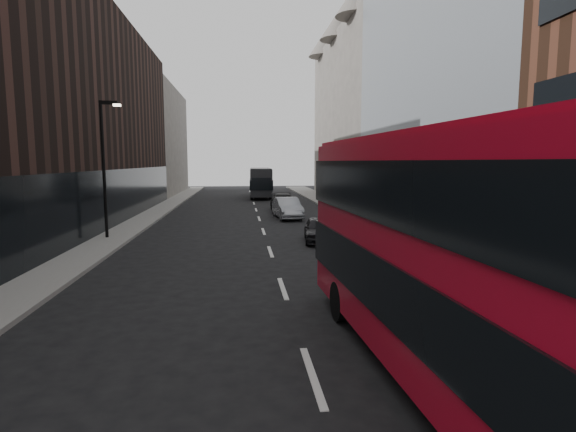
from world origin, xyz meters
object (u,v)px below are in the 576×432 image
object	(u,v)px
car_c	(283,203)
red_bus	(459,249)
car_a	(319,229)
car_b	(287,208)
grey_bus	(260,182)
street_lamp	(105,160)

from	to	relation	value
car_c	red_bus	bearing A→B (deg)	-87.85
car_a	car_b	size ratio (longest dim) A/B	0.81
grey_bus	car_c	bearing A→B (deg)	-84.06
red_bus	car_b	world-z (taller)	red_bus
grey_bus	car_c	size ratio (longest dim) A/B	2.10
car_a	car_b	bearing A→B (deg)	100.32
red_bus	grey_bus	xyz separation A→B (m)	(-1.50, 44.35, -0.76)
street_lamp	red_bus	size ratio (longest dim) A/B	0.61
car_a	car_b	world-z (taller)	car_b
street_lamp	car_b	world-z (taller)	street_lamp
grey_bus	car_c	distance (m)	15.08
car_a	grey_bus	bearing A→B (deg)	99.89
red_bus	grey_bus	bearing A→B (deg)	89.10
car_a	car_c	bearing A→B (deg)	98.57
street_lamp	red_bus	bearing A→B (deg)	-57.23
street_lamp	red_bus	world-z (taller)	street_lamp
red_bus	car_b	xyz separation A→B (m)	(-0.45, 24.65, -1.80)
car_a	car_c	size ratio (longest dim) A/B	0.75
car_c	grey_bus	bearing A→B (deg)	96.06
red_bus	car_a	world-z (taller)	red_bus
car_b	car_c	xyz separation A→B (m)	(0.14, 4.70, -0.03)
red_bus	car_b	size ratio (longest dim) A/B	2.52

